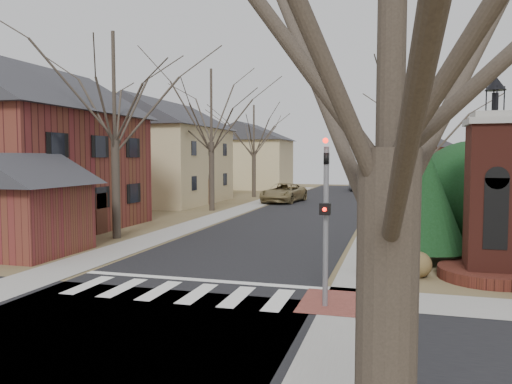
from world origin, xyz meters
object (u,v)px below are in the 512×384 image
(pickup_truck, at_px, (284,193))
(distant_car, at_px, (357,184))
(traffic_signal_pole, at_px, (326,209))
(sign_post, at_px, (379,228))
(brick_gate_monument, at_px, (491,212))

(pickup_truck, bearing_deg, distant_car, 80.53)
(traffic_signal_pole, relative_size, sign_post, 1.64)
(traffic_signal_pole, relative_size, pickup_truck, 0.75)
(sign_post, distance_m, pickup_truck, 29.52)
(brick_gate_monument, bearing_deg, traffic_signal_pole, -136.76)
(brick_gate_monument, height_order, distant_car, brick_gate_monument)
(traffic_signal_pole, xyz_separation_m, sign_post, (1.29, 1.41, -0.64))
(sign_post, height_order, pickup_truck, sign_post)
(brick_gate_monument, bearing_deg, sign_post, -138.58)
(sign_post, relative_size, pickup_truck, 0.46)
(sign_post, relative_size, distant_car, 0.58)
(sign_post, bearing_deg, traffic_signal_pole, -132.43)
(pickup_truck, height_order, distant_car, pickup_truck)
(brick_gate_monument, height_order, pickup_truck, brick_gate_monument)
(sign_post, xyz_separation_m, brick_gate_monument, (3.41, 3.01, 0.22))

